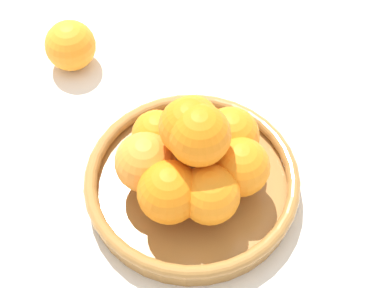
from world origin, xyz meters
TOP-DOWN VIEW (x-y plane):
  - ground_plane at (0.00, 0.00)m, footprint 4.00×4.00m
  - fruit_bowl at (0.00, 0.00)m, footprint 0.28×0.28m
  - orange_pile at (0.00, -0.00)m, footprint 0.18×0.19m
  - stray_orange at (-0.30, 0.02)m, footprint 0.08×0.08m

SIDE VIEW (x-z plane):
  - ground_plane at x=0.00m, z-range 0.00..0.00m
  - fruit_bowl at x=0.00m, z-range 0.00..0.04m
  - stray_orange at x=-0.30m, z-range 0.00..0.08m
  - orange_pile at x=0.00m, z-range 0.02..0.16m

